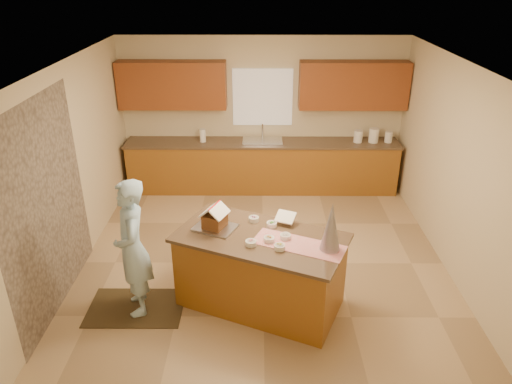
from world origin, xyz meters
TOP-DOWN VIEW (x-y plane):
  - floor at (0.00, 0.00)m, footprint 5.50×5.50m
  - ceiling at (0.00, 0.00)m, footprint 5.50×5.50m
  - wall_back at (0.00, 2.75)m, footprint 5.50×5.50m
  - wall_front at (0.00, -2.75)m, footprint 5.50×5.50m
  - wall_left at (-2.50, 0.00)m, footprint 5.50×5.50m
  - wall_right at (2.50, 0.00)m, footprint 5.50×5.50m
  - stone_accent at (-2.48, -0.80)m, footprint 0.00×2.50m
  - window_curtain at (0.00, 2.72)m, footprint 1.05×0.03m
  - back_counter_base at (0.00, 2.45)m, footprint 4.80×0.60m
  - back_counter_top at (0.00, 2.45)m, footprint 4.85×0.63m
  - upper_cabinet_left at (-1.55, 2.57)m, footprint 1.85×0.35m
  - upper_cabinet_right at (1.55, 2.57)m, footprint 1.85×0.35m
  - sink at (0.00, 2.45)m, footprint 0.70×0.45m
  - faucet at (0.00, 2.63)m, footprint 0.03×0.03m
  - island_base at (-0.04, -0.87)m, footprint 2.06×1.58m
  - island_top at (-0.04, -0.87)m, footprint 2.17×1.69m
  - table_runner at (0.38, -1.05)m, footprint 1.09×0.75m
  - baking_tray at (-0.58, -0.69)m, footprint 0.57×0.51m
  - cookbook at (0.26, -0.57)m, footprint 0.28×0.25m
  - tinsel_tree at (0.71, -1.14)m, footprint 0.30×0.30m
  - rug at (-1.55, -0.98)m, footprint 1.13×0.74m
  - boy at (-1.50, -0.98)m, footprint 0.55×0.70m
  - canister_a at (1.69, 2.45)m, footprint 0.15×0.15m
  - canister_b at (1.96, 2.45)m, footprint 0.17×0.17m
  - canister_c at (2.22, 2.45)m, footprint 0.13×0.13m
  - paper_towel at (-1.06, 2.45)m, footprint 0.11×0.11m
  - gingerbread_house at (-0.58, -0.69)m, footprint 0.37×0.38m
  - candy_bowls at (0.05, -0.88)m, footprint 0.51×0.76m

SIDE VIEW (x-z plane):
  - floor at x=0.00m, z-range 0.00..0.00m
  - rug at x=-1.55m, z-range 0.00..0.01m
  - back_counter_base at x=0.00m, z-range 0.00..0.88m
  - island_base at x=-0.04m, z-range 0.00..0.90m
  - boy at x=-1.50m, z-range 0.01..1.68m
  - sink at x=0.00m, z-range 0.83..0.95m
  - back_counter_top at x=0.00m, z-range 0.88..0.92m
  - island_top at x=-0.04m, z-range 0.90..0.94m
  - table_runner at x=0.38m, z-range 0.94..0.95m
  - baking_tray at x=-0.58m, z-range 0.94..0.97m
  - candy_bowls at x=0.05m, z-range 0.94..1.00m
  - canister_c at x=2.22m, z-range 0.92..1.11m
  - canister_a at x=1.69m, z-range 0.92..1.13m
  - paper_towel at x=-1.06m, z-range 0.92..1.15m
  - cookbook at x=0.26m, z-range 0.99..1.08m
  - canister_b at x=1.96m, z-range 0.92..1.17m
  - faucet at x=0.00m, z-range 0.92..1.20m
  - gingerbread_house at x=-0.58m, z-range 0.93..1.22m
  - tinsel_tree at x=0.71m, z-range 0.94..1.51m
  - stone_accent at x=-2.48m, z-range 0.00..2.50m
  - wall_back at x=0.00m, z-range 1.35..1.35m
  - wall_front at x=0.00m, z-range 1.35..1.35m
  - wall_left at x=-2.50m, z-range 1.35..1.35m
  - wall_right at x=2.50m, z-range 1.35..1.35m
  - window_curtain at x=0.00m, z-range 1.15..2.15m
  - upper_cabinet_left at x=-1.55m, z-range 1.50..2.30m
  - upper_cabinet_right at x=1.55m, z-range 1.50..2.30m
  - ceiling at x=0.00m, z-range 2.70..2.70m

